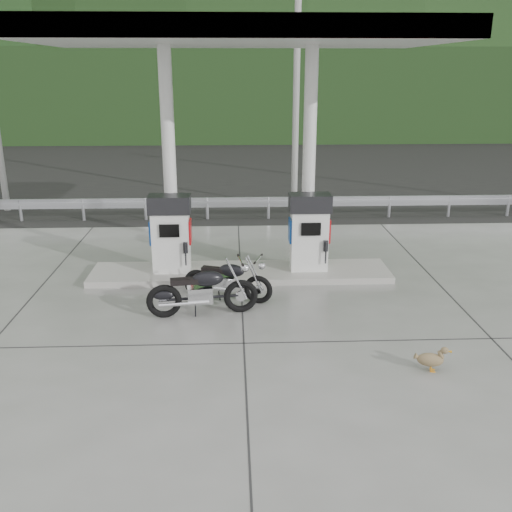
{
  "coord_description": "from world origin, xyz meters",
  "views": [
    {
      "loc": [
        -0.17,
        -10.17,
        4.68
      ],
      "look_at": [
        0.3,
        1.0,
        1.0
      ],
      "focal_mm": 40.0,
      "sensor_mm": 36.0,
      "label": 1
    }
  ],
  "objects_px": {
    "motorcycle_left": "(203,291)",
    "gas_pump_right": "(309,232)",
    "duck": "(430,360)",
    "gas_pump_left": "(171,234)",
    "motorcycle_right": "(227,280)"
  },
  "relations": [
    {
      "from": "gas_pump_left",
      "to": "duck",
      "type": "bearing_deg",
      "value": -44.97
    },
    {
      "from": "motorcycle_left",
      "to": "duck",
      "type": "xyz_separation_m",
      "value": [
        3.77,
        -2.39,
        -0.3
      ]
    },
    {
      "from": "gas_pump_left",
      "to": "motorcycle_right",
      "type": "height_order",
      "value": "gas_pump_left"
    },
    {
      "from": "gas_pump_left",
      "to": "motorcycle_left",
      "type": "relative_size",
      "value": 0.87
    },
    {
      "from": "gas_pump_right",
      "to": "duck",
      "type": "height_order",
      "value": "gas_pump_right"
    },
    {
      "from": "gas_pump_right",
      "to": "motorcycle_left",
      "type": "height_order",
      "value": "gas_pump_right"
    },
    {
      "from": "gas_pump_right",
      "to": "motorcycle_right",
      "type": "height_order",
      "value": "gas_pump_right"
    },
    {
      "from": "gas_pump_left",
      "to": "motorcycle_right",
      "type": "relative_size",
      "value": 0.99
    },
    {
      "from": "motorcycle_left",
      "to": "gas_pump_right",
      "type": "bearing_deg",
      "value": 35.04
    },
    {
      "from": "motorcycle_right",
      "to": "gas_pump_right",
      "type": "bearing_deg",
      "value": 55.54
    },
    {
      "from": "gas_pump_right",
      "to": "motorcycle_right",
      "type": "xyz_separation_m",
      "value": [
        -1.9,
        -1.45,
        -0.62
      ]
    },
    {
      "from": "gas_pump_left",
      "to": "duck",
      "type": "distance_m",
      "value": 6.54
    },
    {
      "from": "motorcycle_left",
      "to": "duck",
      "type": "relative_size",
      "value": 3.97
    },
    {
      "from": "gas_pump_left",
      "to": "motorcycle_right",
      "type": "distance_m",
      "value": 2.04
    },
    {
      "from": "motorcycle_left",
      "to": "motorcycle_right",
      "type": "xyz_separation_m",
      "value": [
        0.48,
        0.75,
        -0.06
      ]
    }
  ]
}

